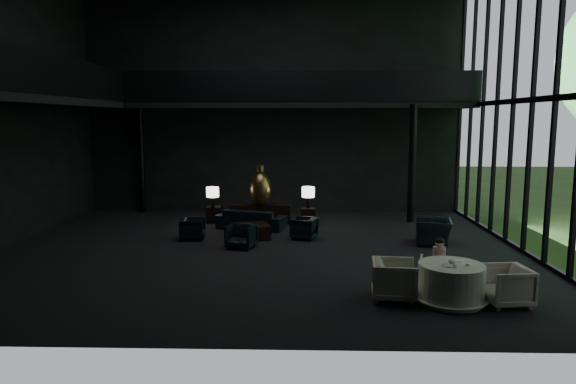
{
  "coord_description": "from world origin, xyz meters",
  "views": [
    {
      "loc": [
        1.06,
        -13.44,
        3.53
      ],
      "look_at": [
        0.68,
        0.5,
        1.52
      ],
      "focal_mm": 32.0,
      "sensor_mm": 36.0,
      "label": 1
    }
  ],
  "objects_px": {
    "console": "(261,214)",
    "side_table_left": "(214,214)",
    "lounge_armchair_east": "(304,228)",
    "window_armchair": "(434,227)",
    "child": "(439,252)",
    "table_lamp_left": "(213,193)",
    "table_lamp_right": "(308,193)",
    "coffee_table": "(252,231)",
    "dining_table": "(451,285)",
    "side_table_right": "(308,216)",
    "lounge_armchair_south": "(241,236)",
    "sofa": "(251,215)",
    "dining_chair_north": "(436,273)",
    "bronze_urn": "(260,188)",
    "lounge_armchair_west": "(193,229)",
    "dining_chair_east": "(506,283)",
    "dining_chair_west": "(394,276)"
  },
  "relations": [
    {
      "from": "side_table_left",
      "to": "table_lamp_left",
      "type": "xyz_separation_m",
      "value": [
        0.0,
        -0.24,
        0.78
      ]
    },
    {
      "from": "dining_chair_east",
      "to": "sofa",
      "type": "bearing_deg",
      "value": -147.02
    },
    {
      "from": "lounge_armchair_east",
      "to": "side_table_right",
      "type": "bearing_deg",
      "value": -165.24
    },
    {
      "from": "child",
      "to": "dining_chair_north",
      "type": "bearing_deg",
      "value": 55.74
    },
    {
      "from": "table_lamp_right",
      "to": "window_armchair",
      "type": "bearing_deg",
      "value": -37.19
    },
    {
      "from": "coffee_table",
      "to": "dining_table",
      "type": "bearing_deg",
      "value": -50.19
    },
    {
      "from": "table_lamp_left",
      "to": "coffee_table",
      "type": "xyz_separation_m",
      "value": [
        1.52,
        -2.04,
        -0.85
      ]
    },
    {
      "from": "sofa",
      "to": "dining_chair_north",
      "type": "height_order",
      "value": "sofa"
    },
    {
      "from": "lounge_armchair_east",
      "to": "child",
      "type": "bearing_deg",
      "value": 53.02
    },
    {
      "from": "sofa",
      "to": "side_table_right",
      "type": "bearing_deg",
      "value": -140.59
    },
    {
      "from": "coffee_table",
      "to": "dining_table",
      "type": "xyz_separation_m",
      "value": [
        4.35,
        -5.22,
        0.12
      ]
    },
    {
      "from": "dining_table",
      "to": "dining_chair_north",
      "type": "height_order",
      "value": "dining_table"
    },
    {
      "from": "side_table_right",
      "to": "child",
      "type": "xyz_separation_m",
      "value": [
        2.7,
        -6.35,
        0.46
      ]
    },
    {
      "from": "bronze_urn",
      "to": "lounge_armchair_south",
      "type": "height_order",
      "value": "bronze_urn"
    },
    {
      "from": "lounge_armchair_east",
      "to": "dining_chair_east",
      "type": "height_order",
      "value": "dining_chair_east"
    },
    {
      "from": "child",
      "to": "table_lamp_right",
      "type": "bearing_deg",
      "value": -66.91
    },
    {
      "from": "lounge_armchair_east",
      "to": "lounge_armchair_south",
      "type": "height_order",
      "value": "lounge_armchair_south"
    },
    {
      "from": "lounge_armchair_west",
      "to": "child",
      "type": "distance_m",
      "value": 7.34
    },
    {
      "from": "table_lamp_right",
      "to": "dining_chair_north",
      "type": "bearing_deg",
      "value": -67.89
    },
    {
      "from": "lounge_armchair_south",
      "to": "dining_chair_east",
      "type": "distance_m",
      "value": 6.95
    },
    {
      "from": "lounge_armchair_south",
      "to": "dining_table",
      "type": "xyz_separation_m",
      "value": [
        4.55,
        -4.05,
        -0.01
      ]
    },
    {
      "from": "lounge_armchair_west",
      "to": "dining_table",
      "type": "height_order",
      "value": "dining_table"
    },
    {
      "from": "lounge_armchair_west",
      "to": "dining_chair_north",
      "type": "height_order",
      "value": "same"
    },
    {
      "from": "console",
      "to": "side_table_left",
      "type": "relative_size",
      "value": 3.63
    },
    {
      "from": "sofa",
      "to": "table_lamp_right",
      "type": "bearing_deg",
      "value": -141.2
    },
    {
      "from": "console",
      "to": "sofa",
      "type": "bearing_deg",
      "value": -105.15
    },
    {
      "from": "console",
      "to": "dining_chair_east",
      "type": "xyz_separation_m",
      "value": [
        5.28,
        -7.57,
        0.12
      ]
    },
    {
      "from": "side_table_left",
      "to": "lounge_armchair_south",
      "type": "xyz_separation_m",
      "value": [
        1.33,
        -3.45,
        0.06
      ]
    },
    {
      "from": "lounge_armchair_east",
      "to": "window_armchair",
      "type": "distance_m",
      "value": 3.71
    },
    {
      "from": "dining_table",
      "to": "side_table_right",
      "type": "bearing_deg",
      "value": 109.98
    },
    {
      "from": "console",
      "to": "child",
      "type": "height_order",
      "value": "child"
    },
    {
      "from": "lounge_armchair_south",
      "to": "coffee_table",
      "type": "bearing_deg",
      "value": 95.17
    },
    {
      "from": "dining_chair_north",
      "to": "lounge_armchair_west",
      "type": "bearing_deg",
      "value": -19.33
    },
    {
      "from": "sofa",
      "to": "lounge_armchair_south",
      "type": "distance_m",
      "value": 2.52
    },
    {
      "from": "bronze_urn",
      "to": "table_lamp_left",
      "type": "relative_size",
      "value": 1.93
    },
    {
      "from": "side_table_left",
      "to": "dining_chair_west",
      "type": "relative_size",
      "value": 0.58
    },
    {
      "from": "side_table_right",
      "to": "child",
      "type": "bearing_deg",
      "value": -66.99
    },
    {
      "from": "dining_table",
      "to": "dining_chair_north",
      "type": "distance_m",
      "value": 0.88
    },
    {
      "from": "table_lamp_left",
      "to": "table_lamp_right",
      "type": "distance_m",
      "value": 3.2
    },
    {
      "from": "console",
      "to": "coffee_table",
      "type": "distance_m",
      "value": 2.21
    },
    {
      "from": "side_table_right",
      "to": "lounge_armchair_west",
      "type": "xyz_separation_m",
      "value": [
        -3.42,
        -2.32,
        0.04
      ]
    },
    {
      "from": "side_table_left",
      "to": "dining_chair_east",
      "type": "height_order",
      "value": "dining_chair_east"
    },
    {
      "from": "side_table_left",
      "to": "lounge_armchair_east",
      "type": "height_order",
      "value": "lounge_armchair_east"
    },
    {
      "from": "table_lamp_right",
      "to": "lounge_armchair_south",
      "type": "height_order",
      "value": "table_lamp_right"
    },
    {
      "from": "side_table_right",
      "to": "dining_table",
      "type": "xyz_separation_m",
      "value": [
        2.67,
        -7.35,
        0.06
      ]
    },
    {
      "from": "side_table_right",
      "to": "child",
      "type": "relative_size",
      "value": 0.94
    },
    {
      "from": "bronze_urn",
      "to": "coffee_table",
      "type": "xyz_separation_m",
      "value": [
        -0.08,
        -2.08,
        -1.01
      ]
    },
    {
      "from": "dining_chair_north",
      "to": "lounge_armchair_south",
      "type": "bearing_deg",
      "value": -19.93
    },
    {
      "from": "side_table_left",
      "to": "dining_chair_north",
      "type": "height_order",
      "value": "dining_chair_north"
    },
    {
      "from": "dining_chair_west",
      "to": "child",
      "type": "xyz_separation_m",
      "value": [
        1.09,
        0.87,
        0.26
      ]
    }
  ]
}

